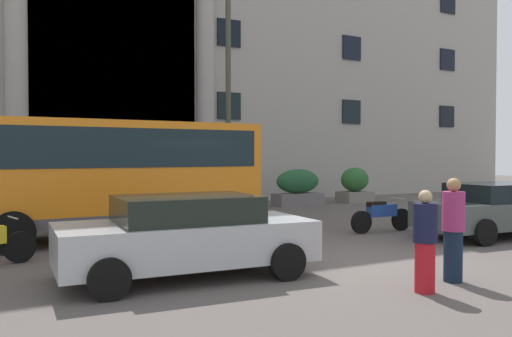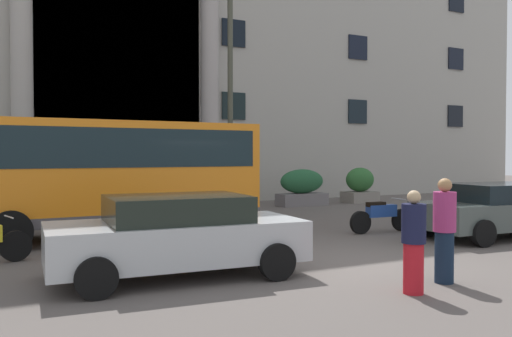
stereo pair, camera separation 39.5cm
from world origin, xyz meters
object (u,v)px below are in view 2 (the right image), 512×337
object	(u,v)px
bus_stop_sign	(248,166)
hedge_planter_east	(360,186)
hedge_planter_west	(302,188)
parked_sedan_far	(500,209)
parked_compact_extra	(177,234)
lamppost_plaza_centre	(230,73)
pedestrian_man_crossing	(444,230)
orange_minibus	(115,169)
scooter_by_planter	(380,215)
pedestrian_woman_with_bag	(414,242)
motorcycle_near_kerb	(466,208)
hedge_planter_far_east	(5,197)
hedge_planter_far_west	(147,191)

from	to	relation	value
bus_stop_sign	hedge_planter_east	size ratio (longest dim) A/B	1.85
hedge_planter_west	parked_sedan_far	distance (m)	9.29
parked_compact_extra	lamppost_plaza_centre	xyz separation A→B (m)	(4.54, 7.74, 4.11)
hedge_planter_west	pedestrian_man_crossing	distance (m)	13.02
hedge_planter_west	orange_minibus	bearing A→B (deg)	-150.84
scooter_by_planter	pedestrian_man_crossing	size ratio (longest dim) A/B	1.14
orange_minibus	pedestrian_woman_with_bag	distance (m)	8.08
lamppost_plaza_centre	pedestrian_woman_with_bag	bearing A→B (deg)	-99.62
parked_compact_extra	lamppost_plaza_centre	distance (m)	9.87
hedge_planter_east	parked_sedan_far	size ratio (longest dim) A/B	0.34
parked_compact_extra	motorcycle_near_kerb	xyz separation A→B (m)	(10.17, 2.81, -0.26)
bus_stop_sign	orange_minibus	bearing A→B (deg)	-161.60
parked_sedan_far	scooter_by_planter	bearing A→B (deg)	140.80
scooter_by_planter	hedge_planter_east	bearing A→B (deg)	57.85
hedge_planter_far_east	hedge_planter_east	distance (m)	13.94
hedge_planter_far_west	hedge_planter_east	bearing A→B (deg)	-2.98
hedge_planter_far_east	motorcycle_near_kerb	world-z (taller)	hedge_planter_far_east
hedge_planter_east	pedestrian_woman_with_bag	bearing A→B (deg)	-125.50
hedge_planter_far_east	parked_compact_extra	world-z (taller)	hedge_planter_far_east
hedge_planter_east	lamppost_plaza_centre	size ratio (longest dim) A/B	0.18
motorcycle_near_kerb	hedge_planter_east	bearing A→B (deg)	85.44
scooter_by_planter	parked_sedan_far	bearing A→B (deg)	-40.75
hedge_planter_east	orange_minibus	bearing A→B (deg)	-157.21
hedge_planter_far_west	pedestrian_man_crossing	distance (m)	12.70
orange_minibus	parked_compact_extra	bearing A→B (deg)	-91.06
parked_sedan_far	lamppost_plaza_centre	world-z (taller)	lamppost_plaza_centre
hedge_planter_far_west	pedestrian_woman_with_bag	xyz separation A→B (m)	(0.41, -12.90, 0.03)
hedge_planter_west	pedestrian_man_crossing	xyz separation A→B (m)	(-4.91, -12.06, 0.14)
hedge_planter_west	parked_sedan_far	xyz separation A→B (m)	(-0.02, -9.29, -0.01)
hedge_planter_east	hedge_planter_far_west	size ratio (longest dim) A/B	0.86
bus_stop_sign	scooter_by_planter	world-z (taller)	bus_stop_sign
orange_minibus	pedestrian_man_crossing	world-z (taller)	orange_minibus
lamppost_plaza_centre	parked_compact_extra	bearing A→B (deg)	-120.39
orange_minibus	motorcycle_near_kerb	bearing A→B (deg)	-12.05
lamppost_plaza_centre	hedge_planter_east	bearing A→B (deg)	15.74
pedestrian_woman_with_bag	lamppost_plaza_centre	distance (m)	11.32
orange_minibus	hedge_planter_far_west	world-z (taller)	orange_minibus
hedge_planter_far_west	motorcycle_near_kerb	distance (m)	10.77
hedge_planter_far_east	scooter_by_planter	distance (m)	11.46
hedge_planter_far_east	hedge_planter_west	xyz separation A→B (m)	(10.92, -0.11, -0.03)
bus_stop_sign	lamppost_plaza_centre	bearing A→B (deg)	88.50
hedge_planter_far_west	parked_sedan_far	size ratio (longest dim) A/B	0.39
parked_compact_extra	parked_sedan_far	bearing A→B (deg)	6.21
hedge_planter_east	scooter_by_planter	bearing A→B (deg)	-125.09
hedge_planter_far_west	pedestrian_woman_with_bag	distance (m)	12.90
motorcycle_near_kerb	hedge_planter_far_west	bearing A→B (deg)	143.79
pedestrian_man_crossing	parked_sedan_far	bearing A→B (deg)	-63.44
motorcycle_near_kerb	pedestrian_man_crossing	bearing A→B (deg)	-133.79
hedge_planter_far_west	parked_compact_extra	world-z (taller)	hedge_planter_far_west
hedge_planter_far_east	pedestrian_woman_with_bag	world-z (taller)	same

